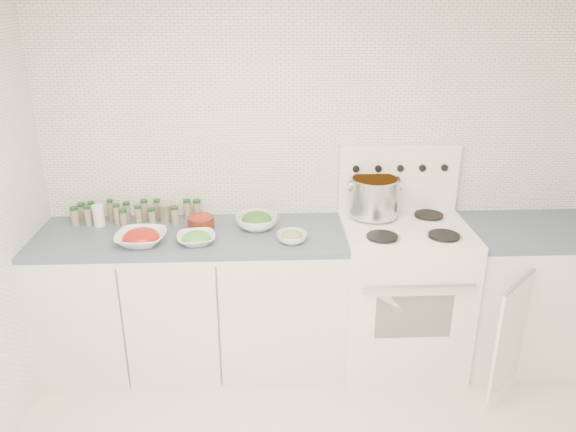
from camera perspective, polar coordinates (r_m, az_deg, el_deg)
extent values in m
cube|color=white|center=(3.58, 3.58, 5.59)|extent=(3.50, 0.02, 2.50)
cube|color=white|center=(3.62, -9.46, -8.60)|extent=(1.85, 0.62, 0.86)
cube|color=#404F60|center=(3.42, -9.92, -2.08)|extent=(1.85, 0.62, 0.03)
cube|color=white|center=(3.66, 11.37, -7.87)|extent=(0.76, 0.65, 0.92)
cube|color=black|center=(3.38, 12.65, -9.94)|extent=(0.45, 0.01, 0.28)
cylinder|color=silver|center=(3.24, 13.15, -7.00)|extent=(0.65, 0.02, 0.02)
cube|color=white|center=(3.46, 11.94, -1.14)|extent=(0.76, 0.65, 0.01)
cube|color=white|center=(3.65, 11.13, 3.86)|extent=(0.76, 0.06, 0.43)
cylinder|color=silver|center=(3.27, 9.55, -2.14)|extent=(0.21, 0.21, 0.01)
cylinder|color=black|center=(3.27, 9.55, -2.04)|extent=(0.18, 0.18, 0.01)
cylinder|color=silver|center=(3.37, 15.56, -1.99)|extent=(0.21, 0.21, 0.01)
cylinder|color=black|center=(3.36, 15.57, -1.89)|extent=(0.18, 0.18, 0.01)
cylinder|color=silver|center=(3.56, 8.54, -0.05)|extent=(0.21, 0.21, 0.01)
cylinder|color=black|center=(3.56, 8.55, 0.04)|extent=(0.18, 0.18, 0.01)
cylinder|color=silver|center=(3.65, 14.11, 0.04)|extent=(0.21, 0.21, 0.01)
cylinder|color=black|center=(3.64, 14.12, 0.13)|extent=(0.18, 0.18, 0.01)
cylinder|color=black|center=(3.54, 6.92, 4.79)|extent=(0.04, 0.02, 0.04)
cylinder|color=black|center=(3.57, 9.14, 4.79)|extent=(0.04, 0.02, 0.04)
cylinder|color=black|center=(3.60, 11.34, 4.79)|extent=(0.04, 0.02, 0.04)
cylinder|color=black|center=(3.63, 13.49, 4.77)|extent=(0.04, 0.02, 0.04)
cylinder|color=black|center=(3.68, 15.60, 4.76)|extent=(0.04, 0.02, 0.04)
cube|color=white|center=(3.96, 23.07, -7.38)|extent=(0.89, 0.62, 0.86)
cube|color=#404F60|center=(3.78, 24.07, -1.39)|extent=(0.89, 0.62, 0.03)
cube|color=white|center=(3.50, 21.66, -11.28)|extent=(0.30, 0.30, 0.70)
cylinder|color=silver|center=(3.53, 8.74, 1.98)|extent=(0.31, 0.31, 0.24)
cylinder|color=orange|center=(3.50, 8.84, 3.57)|extent=(0.28, 0.28, 0.03)
torus|color=silver|center=(3.48, 6.22, 3.05)|extent=(0.01, 0.08, 0.08)
torus|color=silver|center=(3.54, 11.35, 3.08)|extent=(0.01, 0.08, 0.08)
imported|color=white|center=(3.32, -14.69, -2.22)|extent=(0.30, 0.30, 0.07)
ellipsoid|color=red|center=(3.32, -14.72, -2.00)|extent=(0.20, 0.20, 0.09)
imported|color=white|center=(3.27, -9.30, -2.32)|extent=(0.25, 0.25, 0.05)
ellipsoid|color=#31882C|center=(3.27, -9.31, -2.14)|extent=(0.16, 0.16, 0.07)
imported|color=white|center=(3.44, -3.20, -0.60)|extent=(0.29, 0.29, 0.08)
ellipsoid|color=#1E4F16|center=(3.43, -3.21, -0.27)|extent=(0.19, 0.19, 0.08)
imported|color=white|center=(3.24, 0.40, -2.21)|extent=(0.23, 0.23, 0.06)
ellipsoid|color=#2F5120|center=(3.24, 0.40, -1.97)|extent=(0.13, 0.13, 0.06)
cylinder|color=#5E1E10|center=(3.46, -8.82, -0.70)|extent=(0.16, 0.16, 0.08)
ellipsoid|color=red|center=(3.44, -8.85, -0.25)|extent=(0.12, 0.12, 0.06)
cylinder|color=white|center=(3.64, -18.68, 0.04)|extent=(0.07, 0.07, 0.14)
cylinder|color=#A29D89|center=(3.61, -12.31, 0.34)|extent=(0.11, 0.11, 0.11)
cylinder|color=gray|center=(3.79, -20.14, 0.31)|extent=(0.05, 0.05, 0.09)
cylinder|color=#13451B|center=(3.77, -20.25, 1.09)|extent=(0.05, 0.05, 0.02)
cylinder|color=gray|center=(3.76, -19.29, 0.38)|extent=(0.04, 0.04, 0.11)
cylinder|color=#13451B|center=(3.74, -19.41, 1.26)|extent=(0.04, 0.04, 0.02)
cylinder|color=gray|center=(3.72, -17.53, 0.48)|extent=(0.04, 0.04, 0.12)
cylinder|color=#13451B|center=(3.70, -17.65, 1.46)|extent=(0.04, 0.04, 0.02)
cylinder|color=gray|center=(3.71, -16.02, 0.41)|extent=(0.04, 0.04, 0.10)
cylinder|color=#13451B|center=(3.69, -16.11, 1.23)|extent=(0.04, 0.04, 0.02)
cylinder|color=gray|center=(3.67, -14.34, 0.52)|extent=(0.04, 0.04, 0.11)
cylinder|color=#13451B|center=(3.65, -14.44, 1.48)|extent=(0.05, 0.05, 0.02)
cylinder|color=gray|center=(3.67, -13.12, 0.57)|extent=(0.04, 0.04, 0.11)
cylinder|color=#13451B|center=(3.64, -13.20, 1.52)|extent=(0.04, 0.04, 0.02)
cylinder|color=gray|center=(3.62, -10.19, 0.55)|extent=(0.04, 0.04, 0.11)
cylinder|color=#13451B|center=(3.60, -10.26, 1.51)|extent=(0.05, 0.05, 0.02)
cylinder|color=gray|center=(3.62, -9.19, 0.58)|extent=(0.05, 0.05, 0.11)
cylinder|color=#13451B|center=(3.60, -9.25, 1.50)|extent=(0.05, 0.05, 0.02)
cylinder|color=gray|center=(3.71, -20.83, -0.14)|extent=(0.05, 0.05, 0.10)
cylinder|color=#13451B|center=(3.69, -20.96, 0.73)|extent=(0.05, 0.05, 0.02)
cylinder|color=gray|center=(3.67, -19.66, -0.10)|extent=(0.04, 0.04, 0.11)
cylinder|color=#13451B|center=(3.65, -19.79, 0.85)|extent=(0.04, 0.04, 0.02)
cylinder|color=gray|center=(3.64, -16.95, 0.06)|extent=(0.04, 0.04, 0.12)
cylinder|color=#13451B|center=(3.62, -17.06, 1.04)|extent=(0.04, 0.04, 0.02)
cylinder|color=gray|center=(3.61, -16.35, -0.28)|extent=(0.04, 0.04, 0.09)
cylinder|color=#13451B|center=(3.59, -16.44, 0.50)|extent=(0.04, 0.04, 0.02)
cylinder|color=gray|center=(3.60, -14.94, -0.03)|extent=(0.04, 0.04, 0.11)
cylinder|color=#13451B|center=(3.58, -15.03, 0.89)|extent=(0.04, 0.04, 0.02)
cylinder|color=gray|center=(3.59, -13.64, -0.12)|extent=(0.04, 0.04, 0.09)
cylinder|color=#13451B|center=(3.57, -13.72, 0.65)|extent=(0.05, 0.05, 0.02)
cylinder|color=gray|center=(3.55, -11.39, -0.08)|extent=(0.05, 0.05, 0.10)
cylinder|color=#13451B|center=(3.52, -11.46, 0.83)|extent=(0.05, 0.05, 0.02)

